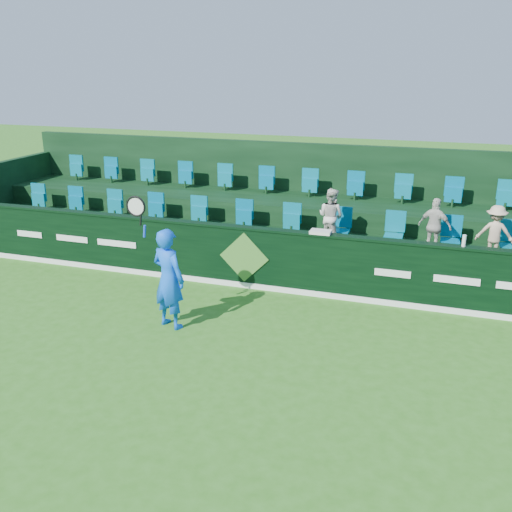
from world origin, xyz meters
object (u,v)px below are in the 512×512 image
(tennis_player, at_px, (168,278))
(spectator_right, at_px, (495,233))
(drinks_bottle, at_px, (464,241))
(spectator_left, at_px, (331,216))
(towel, at_px, (321,232))
(spectator_middle, at_px, (435,226))

(tennis_player, height_order, spectator_right, tennis_player)
(tennis_player, distance_m, drinks_bottle, 5.55)
(spectator_left, relative_size, towel, 2.97)
(towel, xyz_separation_m, drinks_bottle, (2.74, 0.00, 0.08))
(spectator_middle, relative_size, towel, 2.82)
(spectator_middle, bearing_deg, spectator_left, 19.60)
(spectator_middle, height_order, spectator_right, spectator_middle)
(spectator_left, distance_m, towel, 1.12)
(tennis_player, distance_m, towel, 3.28)
(spectator_middle, relative_size, drinks_bottle, 5.26)
(towel, bearing_deg, spectator_right, 18.44)
(spectator_right, relative_size, drinks_bottle, 4.99)
(spectator_right, distance_m, towel, 3.54)
(spectator_right, height_order, towel, spectator_right)
(towel, bearing_deg, tennis_player, -134.77)
(spectator_left, height_order, spectator_middle, spectator_left)
(spectator_middle, distance_m, spectator_right, 1.17)
(spectator_left, bearing_deg, towel, 113.71)
(spectator_left, height_order, drinks_bottle, spectator_left)
(spectator_right, bearing_deg, drinks_bottle, 65.10)
(spectator_right, xyz_separation_m, drinks_bottle, (-0.62, -1.12, 0.10))
(spectator_middle, bearing_deg, towel, 46.73)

